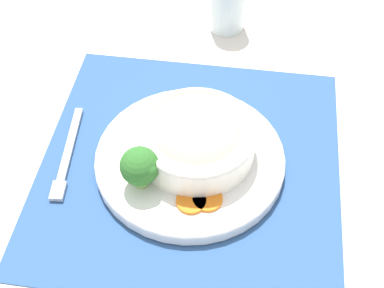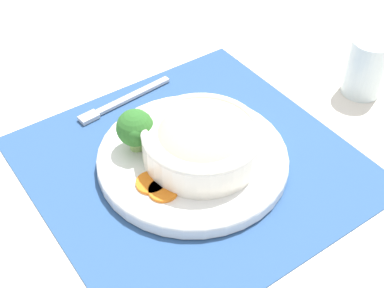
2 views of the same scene
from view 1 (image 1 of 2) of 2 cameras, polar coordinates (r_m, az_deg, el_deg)
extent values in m
plane|color=beige|center=(0.82, -0.22, -2.19)|extent=(4.00, 4.00, 0.00)
cube|color=#2D5184|center=(0.82, -0.22, -2.10)|extent=(0.50, 0.51, 0.00)
cylinder|color=white|center=(0.82, -0.22, -1.67)|extent=(0.29, 0.29, 0.02)
torus|color=white|center=(0.81, -0.22, -1.31)|extent=(0.29, 0.29, 0.01)
cylinder|color=silver|center=(0.80, 0.50, 0.27)|extent=(0.18, 0.18, 0.05)
torus|color=silver|center=(0.78, 0.51, 1.44)|extent=(0.18, 0.18, 0.01)
ellipsoid|color=beige|center=(0.79, 0.50, 0.85)|extent=(0.14, 0.14, 0.05)
cylinder|color=#84AD5B|center=(0.77, -5.43, -3.78)|extent=(0.02, 0.02, 0.02)
sphere|color=#2D6B28|center=(0.75, -5.60, -2.37)|extent=(0.06, 0.06, 0.06)
sphere|color=#2D6B28|center=(0.74, -4.65, -2.83)|extent=(0.03, 0.03, 0.03)
sphere|color=#2D6B28|center=(0.75, -6.51, -1.69)|extent=(0.02, 0.02, 0.02)
cylinder|color=orange|center=(0.76, -0.10, -6.11)|extent=(0.04, 0.04, 0.01)
cylinder|color=orange|center=(0.76, 1.66, -5.87)|extent=(0.04, 0.04, 0.01)
cylinder|color=silver|center=(1.04, 3.79, 14.66)|extent=(0.07, 0.07, 0.10)
cylinder|color=silver|center=(1.05, 3.74, 13.82)|extent=(0.06, 0.06, 0.06)
cube|color=#B7B7BC|center=(0.85, -13.04, -0.71)|extent=(0.05, 0.18, 0.01)
cube|color=#B7B7BC|center=(0.81, -14.10, -4.88)|extent=(0.03, 0.04, 0.01)
camera|label=2|loc=(0.44, 73.01, 5.86)|focal=50.00mm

